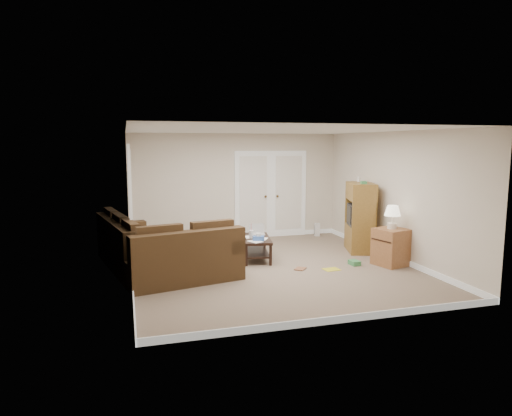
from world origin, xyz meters
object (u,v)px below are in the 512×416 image
object	(u,v)px
coffee_table	(256,247)
tv_armoire	(360,217)
side_cabinet	(391,244)
sectional_sofa	(154,253)

from	to	relation	value
coffee_table	tv_armoire	size ratio (longest dim) A/B	0.74
coffee_table	tv_armoire	xyz separation A→B (m)	(2.31, 0.07, 0.49)
coffee_table	tv_armoire	distance (m)	2.36
side_cabinet	sectional_sofa	bearing A→B (deg)	155.37
sectional_sofa	coffee_table	xyz separation A→B (m)	(1.99, 0.42, -0.11)
coffee_table	side_cabinet	xyz separation A→B (m)	(2.31, -1.13, 0.17)
side_cabinet	tv_armoire	bearing A→B (deg)	74.83
sectional_sofa	tv_armoire	bearing A→B (deg)	-5.96
tv_armoire	sectional_sofa	bearing A→B (deg)	-155.88
side_cabinet	coffee_table	bearing A→B (deg)	138.68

